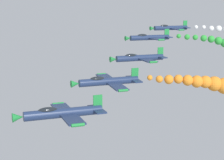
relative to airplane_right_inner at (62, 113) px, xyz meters
name	(u,v)px	position (x,y,z in m)	size (l,w,h in m)	color
airplane_right_inner	(62,113)	(0.00, 0.00, 0.00)	(9.56, 10.35, 2.32)	navy
airplane_left_outer	(108,81)	(10.67, -9.37, 1.04)	(9.56, 10.35, 2.40)	navy
airplane_right_outer	(139,58)	(21.63, -19.29, 2.64)	(9.56, 10.35, 2.32)	navy
airplane_trailing	(149,37)	(34.36, -27.35, 5.05)	(9.56, 10.35, 2.32)	navy
airplane_high_slot	(170,28)	(45.40, -38.47, 6.28)	(9.57, 10.35, 2.33)	navy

